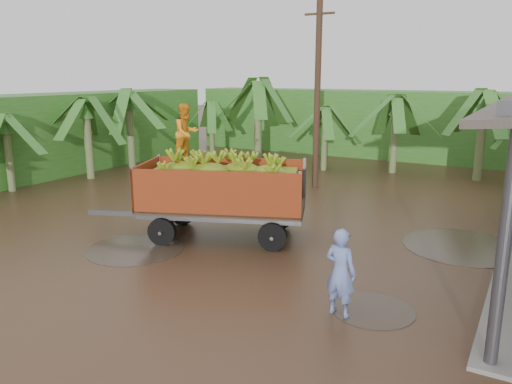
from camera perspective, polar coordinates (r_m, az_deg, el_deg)
ground at (r=13.60m, az=3.83°, el=-5.89°), size 100.00×100.00×0.00m
hedge_north at (r=28.72m, az=14.48°, el=7.56°), size 22.00×3.00×3.60m
hedge_west at (r=25.16m, az=-21.73°, el=6.29°), size 3.00×18.00×3.60m
banana_trailer at (r=13.82m, az=-3.88°, el=0.33°), size 6.22×3.65×3.69m
man_blue at (r=9.57m, az=9.63°, el=-9.03°), size 0.68×0.51×1.71m
utility_pole at (r=19.92m, az=7.02°, el=10.92°), size 1.20×0.24×7.23m
banana_plants at (r=21.59m, az=1.14°, el=6.29°), size 24.36×20.20×4.33m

